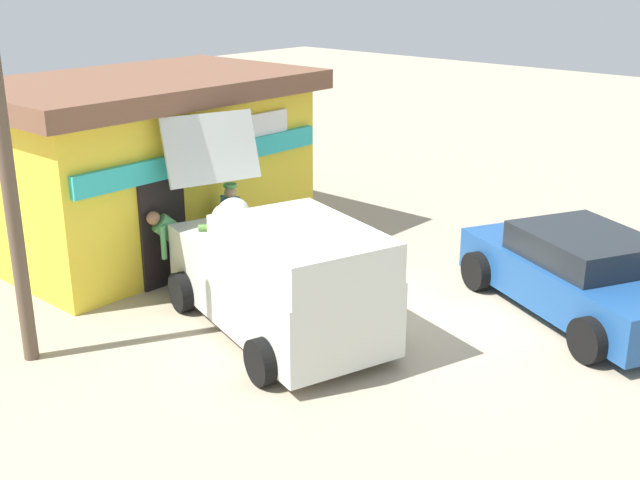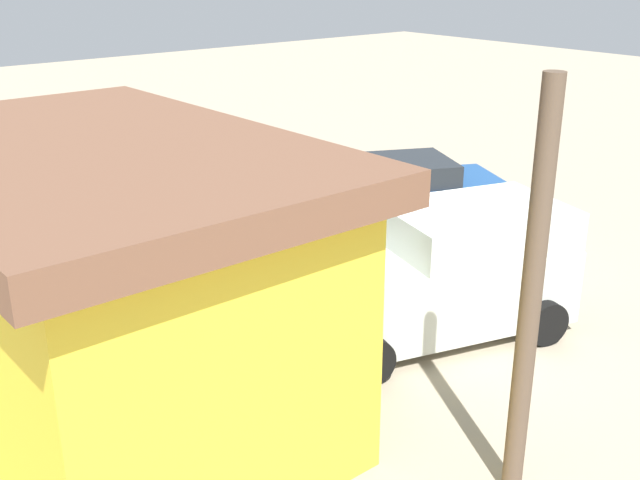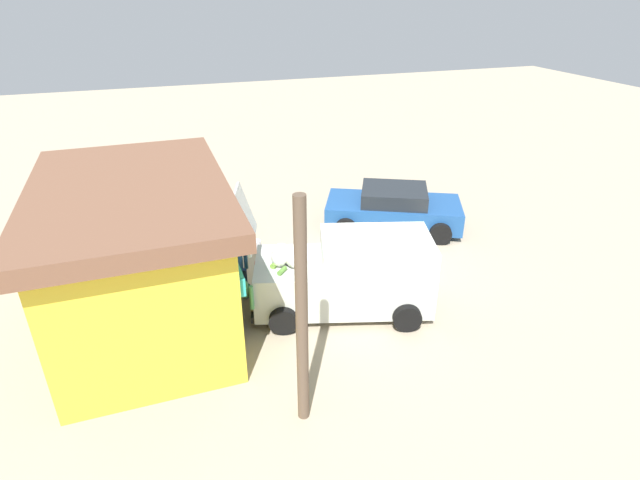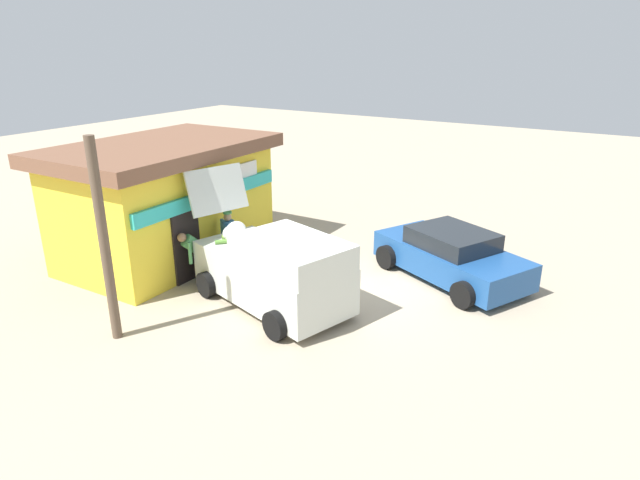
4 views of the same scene
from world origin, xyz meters
The scene contains 9 objects.
ground_plane centered at (0.00, 0.00, 0.00)m, with size 60.00×60.00×0.00m, color tan.
storefront_bar centered at (-0.35, 5.32, 1.67)m, with size 6.11×3.92×3.26m.
delivery_van centered at (-1.30, 0.93, 0.91)m, with size 2.98×4.63×2.88m.
parked_sedan centered at (2.33, -2.02, 0.62)m, with size 3.45×4.46×1.31m.
vendor_standing centered at (-0.13, 3.29, 0.91)m, with size 0.38×0.57×1.59m.
customer_bending centered at (-1.33, 3.35, 0.86)m, with size 0.75×0.67×1.40m.
unloaded_banana_pile centered at (-0.41, 4.06, 0.18)m, with size 0.79×0.87×0.41m.
paint_bucket centered at (2.11, 2.35, 0.17)m, with size 0.26×0.26×0.33m, color silver.
utility_pole centered at (-4.22, 2.88, 2.10)m, with size 0.20×0.20×4.20m, color brown.
Camera 3 is at (-10.54, 4.70, 6.82)m, focal length 28.35 mm.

